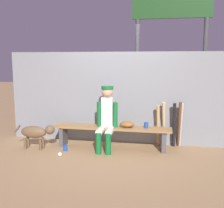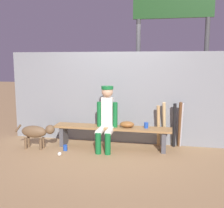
# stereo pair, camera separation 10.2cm
# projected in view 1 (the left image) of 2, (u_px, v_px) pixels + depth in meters

# --- Properties ---
(ground_plane) EXTENTS (30.00, 30.00, 0.00)m
(ground_plane) POSITION_uv_depth(u_px,v_px,m) (112.00, 148.00, 5.52)
(ground_plane) COLOR #9E7A51
(chainlink_fence) EXTENTS (4.64, 0.03, 1.90)m
(chainlink_fence) POSITION_uv_depth(u_px,v_px,m) (116.00, 98.00, 5.81)
(chainlink_fence) COLOR gray
(chainlink_fence) RESTS_ON ground_plane
(dugout_bench) EXTENTS (2.32, 0.36, 0.44)m
(dugout_bench) POSITION_uv_depth(u_px,v_px,m) (112.00, 131.00, 5.47)
(dugout_bench) COLOR olive
(dugout_bench) RESTS_ON ground_plane
(player_seated) EXTENTS (0.41, 0.55, 1.24)m
(player_seated) POSITION_uv_depth(u_px,v_px,m) (106.00, 116.00, 5.33)
(player_seated) COLOR silver
(player_seated) RESTS_ON ground_plane
(baseball_glove) EXTENTS (0.28, 0.20, 0.12)m
(baseball_glove) POSITION_uv_depth(u_px,v_px,m) (127.00, 124.00, 5.39)
(baseball_glove) COLOR brown
(baseball_glove) RESTS_ON dugout_bench
(bat_wood_tan) EXTENTS (0.10, 0.19, 0.85)m
(bat_wood_tan) POSITION_uv_depth(u_px,v_px,m) (158.00, 126.00, 5.58)
(bat_wood_tan) COLOR tan
(bat_wood_tan) RESTS_ON ground_plane
(bat_wood_natural) EXTENTS (0.10, 0.28, 0.91)m
(bat_wood_natural) POSITION_uv_depth(u_px,v_px,m) (164.00, 124.00, 5.62)
(bat_wood_natural) COLOR tan
(bat_wood_natural) RESTS_ON ground_plane
(bat_aluminum_black) EXTENTS (0.07, 0.17, 0.90)m
(bat_aluminum_black) POSITION_uv_depth(u_px,v_px,m) (174.00, 125.00, 5.53)
(bat_aluminum_black) COLOR black
(bat_aluminum_black) RESTS_ON ground_plane
(bat_wood_dark) EXTENTS (0.07, 0.27, 0.93)m
(bat_wood_dark) POSITION_uv_depth(u_px,v_px,m) (179.00, 124.00, 5.50)
(bat_wood_dark) COLOR brown
(bat_wood_dark) RESTS_ON ground_plane
(bat_aluminum_silver) EXTENTS (0.10, 0.26, 0.91)m
(bat_aluminum_silver) POSITION_uv_depth(u_px,v_px,m) (180.00, 125.00, 5.51)
(bat_aluminum_silver) COLOR #B7B7BC
(bat_aluminum_silver) RESTS_ON ground_plane
(baseball) EXTENTS (0.07, 0.07, 0.07)m
(baseball) POSITION_uv_depth(u_px,v_px,m) (60.00, 154.00, 5.04)
(baseball) COLOR white
(baseball) RESTS_ON ground_plane
(cup_on_ground) EXTENTS (0.08, 0.08, 0.11)m
(cup_on_ground) POSITION_uv_depth(u_px,v_px,m) (65.00, 148.00, 5.35)
(cup_on_ground) COLOR #1E47AD
(cup_on_ground) RESTS_ON ground_plane
(cup_on_bench) EXTENTS (0.08, 0.08, 0.11)m
(cup_on_bench) POSITION_uv_depth(u_px,v_px,m) (146.00, 125.00, 5.34)
(cup_on_bench) COLOR #1E47AD
(cup_on_bench) RESTS_ON dugout_bench
(scoreboard) EXTENTS (1.95, 0.27, 3.72)m
(scoreboard) POSITION_uv_depth(u_px,v_px,m) (174.00, 20.00, 5.92)
(scoreboard) COLOR #3F3F42
(scoreboard) RESTS_ON ground_plane
(dog) EXTENTS (0.84, 0.20, 0.49)m
(dog) POSITION_uv_depth(u_px,v_px,m) (36.00, 132.00, 5.41)
(dog) COLOR brown
(dog) RESTS_ON ground_plane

